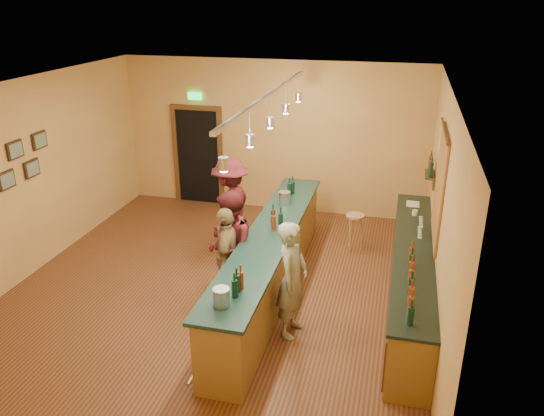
% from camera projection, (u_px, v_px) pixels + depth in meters
% --- Properties ---
extents(floor, '(7.00, 7.00, 0.00)m').
position_uv_depth(floor, '(221.00, 286.00, 8.64)').
color(floor, '#4F2A16').
rests_on(floor, ground).
extents(ceiling, '(6.50, 7.00, 0.02)m').
position_uv_depth(ceiling, '(213.00, 87.00, 7.43)').
color(ceiling, silver).
rests_on(ceiling, wall_back).
extents(wall_back, '(6.50, 0.02, 3.20)m').
position_uv_depth(wall_back, '(273.00, 137.00, 11.18)').
color(wall_back, '#C38749').
rests_on(wall_back, floor).
extents(wall_front, '(6.50, 0.02, 3.20)m').
position_uv_depth(wall_front, '(90.00, 323.00, 4.89)').
color(wall_front, '#C38749').
rests_on(wall_front, floor).
extents(wall_left, '(0.02, 7.00, 3.20)m').
position_uv_depth(wall_left, '(32.00, 177.00, 8.77)').
color(wall_left, '#C38749').
rests_on(wall_left, floor).
extents(wall_right, '(0.02, 7.00, 3.20)m').
position_uv_depth(wall_right, '(440.00, 214.00, 7.30)').
color(wall_right, '#C38749').
rests_on(wall_right, floor).
extents(doorway, '(1.15, 0.09, 2.48)m').
position_uv_depth(doorway, '(198.00, 154.00, 11.72)').
color(doorway, black).
rests_on(doorway, wall_back).
extents(tapestry, '(0.03, 1.40, 1.60)m').
position_uv_depth(tapestry, '(440.00, 187.00, 7.57)').
color(tapestry, maroon).
rests_on(tapestry, wall_right).
extents(bottle_shelf, '(0.17, 0.55, 0.54)m').
position_uv_depth(bottle_shelf, '(431.00, 168.00, 9.00)').
color(bottle_shelf, '#483315').
rests_on(bottle_shelf, wall_right).
extents(back_counter, '(0.60, 4.55, 1.27)m').
position_uv_depth(back_counter, '(411.00, 276.00, 7.94)').
color(back_counter, olive).
rests_on(back_counter, floor).
extents(tasting_bar, '(0.73, 5.10, 1.38)m').
position_uv_depth(tasting_bar, '(270.00, 258.00, 8.22)').
color(tasting_bar, olive).
rests_on(tasting_bar, floor).
extents(pendant_track, '(0.11, 4.60, 0.50)m').
position_uv_depth(pendant_track, '(270.00, 106.00, 7.32)').
color(pendant_track, silver).
rests_on(pendant_track, ceiling).
extents(bartender, '(0.47, 0.65, 1.67)m').
position_uv_depth(bartender, '(292.00, 280.00, 7.15)').
color(bartender, gray).
rests_on(bartender, floor).
extents(customer_a, '(0.86, 0.99, 1.75)m').
position_uv_depth(customer_a, '(230.00, 247.00, 7.97)').
color(customer_a, '#59191E').
rests_on(customer_a, floor).
extents(customer_b, '(0.53, 0.97, 1.57)m').
position_uv_depth(customer_b, '(227.00, 257.00, 7.88)').
color(customer_b, '#997A51').
rests_on(customer_b, floor).
extents(customer_c, '(0.78, 1.23, 1.81)m').
position_uv_depth(customer_c, '(231.00, 207.00, 9.38)').
color(customer_c, '#59191E').
rests_on(customer_c, floor).
extents(bar_stool, '(0.34, 0.34, 0.70)m').
position_uv_depth(bar_stool, '(355.00, 222.00, 9.65)').
color(bar_stool, '#AB7A4D').
rests_on(bar_stool, floor).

